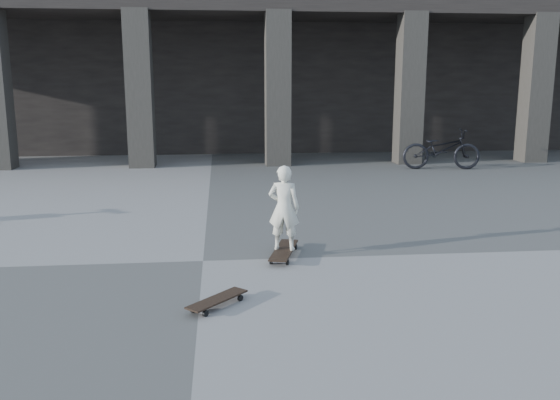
{
  "coord_description": "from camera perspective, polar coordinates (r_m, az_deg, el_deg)",
  "views": [
    {
      "loc": [
        0.24,
        -7.27,
        2.26
      ],
      "look_at": [
        1.04,
        0.59,
        0.65
      ],
      "focal_mm": 38.0,
      "sensor_mm": 36.0,
      "label": 1
    }
  ],
  "objects": [
    {
      "name": "ground",
      "position": [
        7.61,
        -7.42,
        -5.84
      ],
      "size": [
        90.0,
        90.0,
        0.0
      ],
      "primitive_type": "plane",
      "color": "#4B4B48",
      "rests_on": "ground"
    },
    {
      "name": "colonnade",
      "position": [
        21.05,
        -6.65,
        13.56
      ],
      "size": [
        28.0,
        8.82,
        6.0
      ],
      "color": "black",
      "rests_on": "ground"
    },
    {
      "name": "longboard",
      "position": [
        7.71,
        0.38,
        -4.91
      ],
      "size": [
        0.49,
        1.01,
        0.1
      ],
      "rotation": [
        0.0,
        0.0,
        1.3
      ],
      "color": "black",
      "rests_on": "ground"
    },
    {
      "name": "skateboard_spare",
      "position": [
        6.11,
        -6.06,
        -9.57
      ],
      "size": [
        0.64,
        0.67,
        0.09
      ],
      "rotation": [
        0.0,
        0.0,
        0.83
      ],
      "color": "black",
      "rests_on": "ground"
    },
    {
      "name": "child",
      "position": [
        7.57,
        0.38,
        -0.76
      ],
      "size": [
        0.46,
        0.36,
        1.1
      ],
      "primitive_type": "imported",
      "rotation": [
        0.0,
        0.0,
        2.87
      ],
      "color": "silver",
      "rests_on": "longboard"
    },
    {
      "name": "bicycle",
      "position": [
        15.71,
        15.26,
        4.74
      ],
      "size": [
        2.02,
        0.94,
        1.02
      ],
      "primitive_type": "imported",
      "rotation": [
        0.0,
        0.0,
        1.43
      ],
      "color": "black",
      "rests_on": "ground"
    }
  ]
}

